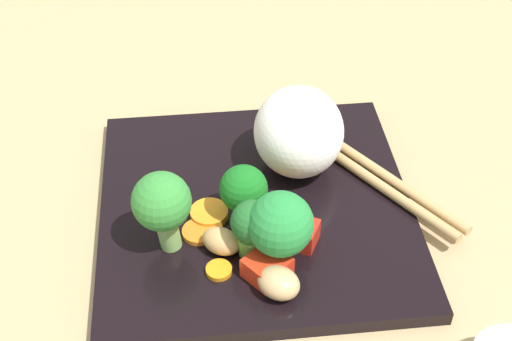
# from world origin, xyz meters

# --- Properties ---
(ground_plane) EXTENTS (1.10, 1.10, 0.02)m
(ground_plane) POSITION_xyz_m (0.00, 0.00, -0.01)
(ground_plane) COLOR tan
(square_plate) EXTENTS (0.26, 0.26, 0.01)m
(square_plate) POSITION_xyz_m (0.00, 0.00, 0.01)
(square_plate) COLOR black
(square_plate) RESTS_ON ground_plane
(rice_mound) EXTENTS (0.09, 0.10, 0.08)m
(rice_mound) POSITION_xyz_m (-0.04, -0.05, 0.05)
(rice_mound) COLOR white
(rice_mound) RESTS_ON square_plate
(broccoli_floret_0) EXTENTS (0.04, 0.04, 0.05)m
(broccoli_floret_0) POSITION_xyz_m (0.01, 0.02, 0.04)
(broccoli_floret_0) COLOR #74C154
(broccoli_floret_0) RESTS_ON square_plate
(broccoli_floret_1) EXTENTS (0.05, 0.05, 0.07)m
(broccoli_floret_1) POSITION_xyz_m (0.08, 0.04, 0.06)
(broccoli_floret_1) COLOR #7FAD5C
(broccoli_floret_1) RESTS_ON square_plate
(broccoli_floret_2) EXTENTS (0.03, 0.03, 0.05)m
(broccoli_floret_2) POSITION_xyz_m (0.01, 0.06, 0.04)
(broccoli_floret_2) COLOR #5A9D3E
(broccoli_floret_2) RESTS_ON square_plate
(broccoli_floret_3) EXTENTS (0.05, 0.05, 0.07)m
(broccoli_floret_3) POSITION_xyz_m (-0.01, 0.07, 0.05)
(broccoli_floret_3) COLOR #84B55B
(broccoli_floret_3) RESTS_ON square_plate
(carrot_slice_0) EXTENTS (0.03, 0.03, 0.01)m
(carrot_slice_0) POSITION_xyz_m (0.04, 0.01, 0.02)
(carrot_slice_0) COLOR orange
(carrot_slice_0) RESTS_ON square_plate
(carrot_slice_1) EXTENTS (0.03, 0.03, 0.00)m
(carrot_slice_1) POSITION_xyz_m (0.04, 0.07, 0.01)
(carrot_slice_1) COLOR orange
(carrot_slice_1) RESTS_ON square_plate
(carrot_slice_2) EXTENTS (0.03, 0.03, 0.00)m
(carrot_slice_2) POSITION_xyz_m (0.05, 0.03, 0.01)
(carrot_slice_2) COLOR orange
(carrot_slice_2) RESTS_ON square_plate
(carrot_slice_3) EXTENTS (0.03, 0.03, 0.01)m
(carrot_slice_3) POSITION_xyz_m (-0.01, 0.02, 0.02)
(carrot_slice_3) COLOR orange
(carrot_slice_3) RESTS_ON square_plate
(pepper_chunk_0) EXTENTS (0.04, 0.04, 0.02)m
(pepper_chunk_0) POSITION_xyz_m (0.00, 0.08, 0.02)
(pepper_chunk_0) COLOR red
(pepper_chunk_0) RESTS_ON square_plate
(pepper_chunk_1) EXTENTS (0.04, 0.03, 0.02)m
(pepper_chunk_1) POSITION_xyz_m (-0.03, 0.05, 0.02)
(pepper_chunk_1) COLOR red
(pepper_chunk_1) RESTS_ON square_plate
(chicken_piece_0) EXTENTS (0.04, 0.04, 0.02)m
(chicken_piece_0) POSITION_xyz_m (-0.00, 0.04, 0.02)
(chicken_piece_0) COLOR tan
(chicken_piece_0) RESTS_ON square_plate
(chicken_piece_1) EXTENTS (0.04, 0.04, 0.02)m
(chicken_piece_1) POSITION_xyz_m (-0.01, 0.10, 0.02)
(chicken_piece_1) COLOR tan
(chicken_piece_1) RESTS_ON square_plate
(chicken_piece_2) EXTENTS (0.04, 0.04, 0.02)m
(chicken_piece_2) POSITION_xyz_m (0.03, 0.05, 0.02)
(chicken_piece_2) COLOR tan
(chicken_piece_2) RESTS_ON square_plate
(chopstick_pair) EXTENTS (0.15, 0.20, 0.01)m
(chopstick_pair) POSITION_xyz_m (-0.10, -0.03, 0.02)
(chopstick_pair) COLOR tan
(chopstick_pair) RESTS_ON square_plate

